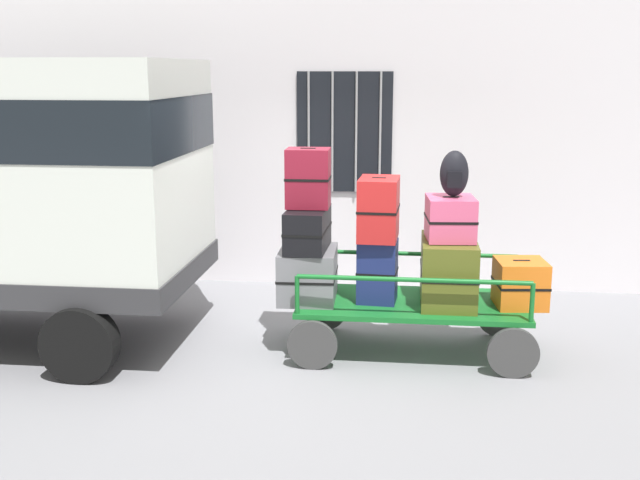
{
  "coord_description": "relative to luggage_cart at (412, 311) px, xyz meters",
  "views": [
    {
      "loc": [
        0.9,
        -7.29,
        2.78
      ],
      "look_at": [
        0.05,
        0.04,
        1.13
      ],
      "focal_mm": 42.93,
      "sensor_mm": 36.0,
      "label": 1
    }
  ],
  "objects": [
    {
      "name": "suitcase_midleft_bottom",
      "position": [
        -0.35,
        -0.04,
        0.42
      ],
      "size": [
        0.41,
        0.38,
        0.63
      ],
      "color": "navy",
      "rests_on": "luggage_cart"
    },
    {
      "name": "ground_plane",
      "position": [
        -0.97,
        -0.04,
        -0.42
      ],
      "size": [
        40.0,
        40.0,
        0.0
      ],
      "primitive_type": "plane",
      "color": "gray"
    },
    {
      "name": "cart_railing",
      "position": [
        0.0,
        0.0,
        0.42
      ],
      "size": [
        2.2,
        1.06,
        0.38
      ],
      "color": "#146023",
      "rests_on": "luggage_cart"
    },
    {
      "name": "suitcase_midright_bottom",
      "position": [
        1.04,
        -0.02,
        0.33
      ],
      "size": [
        0.52,
        0.53,
        0.46
      ],
      "color": "orange",
      "rests_on": "luggage_cart"
    },
    {
      "name": "backpack",
      "position": [
        0.37,
        0.0,
        1.38
      ],
      "size": [
        0.27,
        0.22,
        0.44
      ],
      "color": "black",
      "rests_on": "suitcase_center_middle"
    },
    {
      "name": "suitcase_midleft_middle",
      "position": [
        -0.35,
        -0.0,
        1.03
      ],
      "size": [
        0.41,
        0.57,
        0.61
      ],
      "color": "#B21E1E",
      "rests_on": "suitcase_midleft_bottom"
    },
    {
      "name": "suitcase_center_middle",
      "position": [
        0.35,
        0.01,
        0.95
      ],
      "size": [
        0.5,
        0.56,
        0.42
      ],
      "color": "#CC4C72",
      "rests_on": "suitcase_center_bottom"
    },
    {
      "name": "suitcase_left_bottom",
      "position": [
        -1.04,
        -0.03,
        0.36
      ],
      "size": [
        0.59,
        0.74,
        0.51
      ],
      "color": "slate",
      "rests_on": "luggage_cart"
    },
    {
      "name": "building_wall",
      "position": [
        -0.97,
        2.5,
        2.08
      ],
      "size": [
        12.0,
        0.38,
        5.0
      ],
      "color": "silver",
      "rests_on": "ground"
    },
    {
      "name": "suitcase_left_middle",
      "position": [
        -1.04,
        -0.04,
        0.82
      ],
      "size": [
        0.41,
        0.74,
        0.41
      ],
      "color": "black",
      "rests_on": "suitcase_left_bottom"
    },
    {
      "name": "luggage_cart",
      "position": [
        0.0,
        0.0,
        0.0
      ],
      "size": [
        2.33,
        1.2,
        0.53
      ],
      "color": "#146023",
      "rests_on": "ground"
    },
    {
      "name": "suitcase_center_bottom",
      "position": [
        0.35,
        0.02,
        0.42
      ],
      "size": [
        0.54,
        0.89,
        0.64
      ],
      "color": "#4C5119",
      "rests_on": "luggage_cart"
    },
    {
      "name": "suitcase_left_top",
      "position": [
        -1.04,
        0.01,
        1.32
      ],
      "size": [
        0.43,
        0.36,
        0.58
      ],
      "color": "maroon",
      "rests_on": "suitcase_left_middle"
    }
  ]
}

